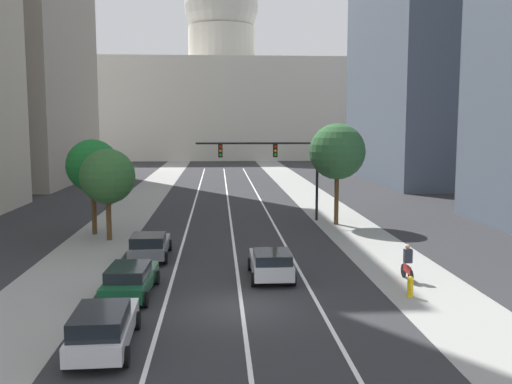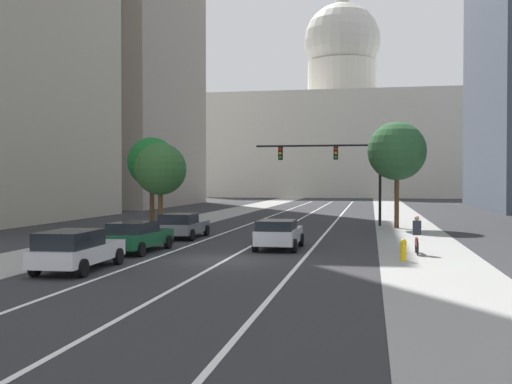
{
  "view_description": "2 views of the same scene",
  "coord_description": "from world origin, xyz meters",
  "px_view_note": "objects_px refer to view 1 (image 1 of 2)",
  "views": [
    {
      "loc": [
        -0.89,
        -22.07,
        7.32
      ],
      "look_at": [
        1.83,
        19.21,
        2.33
      ],
      "focal_mm": 40.26,
      "sensor_mm": 36.0,
      "label": 1
    },
    {
      "loc": [
        5.85,
        -24.5,
        3.3
      ],
      "look_at": [
        -2.49,
        19.89,
        2.42
      ],
      "focal_mm": 42.97,
      "sensor_mm": 36.0,
      "label": 2
    }
  ],
  "objects_px": {
    "street_tree_far_right": "(337,152)",
    "street_tree_near_left": "(93,166)",
    "street_tree_mid_left": "(108,177)",
    "cyclist": "(408,263)",
    "car_silver": "(271,263)",
    "car_white": "(103,327)",
    "car_green": "(130,279)",
    "capitol_building": "(222,96)",
    "car_gray": "(150,245)",
    "traffic_signal_mast": "(277,160)",
    "fire_hydrant": "(410,286)"
  },
  "relations": [
    {
      "from": "street_tree_mid_left",
      "to": "street_tree_near_left",
      "type": "xyz_separation_m",
      "value": [
        -1.31,
        1.94,
        0.53
      ]
    },
    {
      "from": "street_tree_mid_left",
      "to": "street_tree_near_left",
      "type": "height_order",
      "value": "street_tree_near_left"
    },
    {
      "from": "car_white",
      "to": "street_tree_near_left",
      "type": "xyz_separation_m",
      "value": [
        -4.43,
        19.79,
        3.75
      ]
    },
    {
      "from": "fire_hydrant",
      "to": "street_tree_far_right",
      "type": "xyz_separation_m",
      "value": [
        0.43,
        17.42,
        4.81
      ]
    },
    {
      "from": "capitol_building",
      "to": "street_tree_mid_left",
      "type": "distance_m",
      "value": 88.03
    },
    {
      "from": "fire_hydrant",
      "to": "car_white",
      "type": "bearing_deg",
      "value": -157.2
    },
    {
      "from": "cyclist",
      "to": "street_tree_far_right",
      "type": "distance_m",
      "value": 15.55
    },
    {
      "from": "car_white",
      "to": "car_green",
      "type": "xyz_separation_m",
      "value": [
        -0.01,
        5.84,
        -0.04
      ]
    },
    {
      "from": "car_gray",
      "to": "cyclist",
      "type": "bearing_deg",
      "value": -113.34
    },
    {
      "from": "car_green",
      "to": "capitol_building",
      "type": "bearing_deg",
      "value": -0.53
    },
    {
      "from": "cyclist",
      "to": "street_tree_near_left",
      "type": "xyz_separation_m",
      "value": [
        -16.94,
        12.33,
        3.69
      ]
    },
    {
      "from": "car_gray",
      "to": "fire_hydrant",
      "type": "relative_size",
      "value": 5.19
    },
    {
      "from": "capitol_building",
      "to": "street_tree_near_left",
      "type": "bearing_deg",
      "value": -96.07
    },
    {
      "from": "car_green",
      "to": "street_tree_far_right",
      "type": "relative_size",
      "value": 0.66
    },
    {
      "from": "car_white",
      "to": "car_green",
      "type": "height_order",
      "value": "car_white"
    },
    {
      "from": "capitol_building",
      "to": "car_gray",
      "type": "relative_size",
      "value": 10.94
    },
    {
      "from": "traffic_signal_mast",
      "to": "street_tree_near_left",
      "type": "height_order",
      "value": "traffic_signal_mast"
    },
    {
      "from": "capitol_building",
      "to": "street_tree_far_right",
      "type": "relative_size",
      "value": 7.09
    },
    {
      "from": "capitol_building",
      "to": "car_white",
      "type": "bearing_deg",
      "value": -92.53
    },
    {
      "from": "car_white",
      "to": "street_tree_mid_left",
      "type": "xyz_separation_m",
      "value": [
        -3.13,
        17.86,
        3.22
      ]
    },
    {
      "from": "car_silver",
      "to": "car_gray",
      "type": "distance_m",
      "value": 7.66
    },
    {
      "from": "cyclist",
      "to": "car_white",
      "type": "bearing_deg",
      "value": 120.86
    },
    {
      "from": "capitol_building",
      "to": "cyclist",
      "type": "relative_size",
      "value": 30.06
    },
    {
      "from": "traffic_signal_mast",
      "to": "fire_hydrant",
      "type": "distance_m",
      "value": 20.11
    },
    {
      "from": "car_green",
      "to": "street_tree_near_left",
      "type": "bearing_deg",
      "value": 19.72
    },
    {
      "from": "cyclist",
      "to": "street_tree_mid_left",
      "type": "bearing_deg",
      "value": 56.42
    },
    {
      "from": "traffic_signal_mast",
      "to": "street_tree_near_left",
      "type": "xyz_separation_m",
      "value": [
        -12.57,
        -4.5,
        -0.06
      ]
    },
    {
      "from": "street_tree_far_right",
      "to": "traffic_signal_mast",
      "type": "bearing_deg",
      "value": 154.88
    },
    {
      "from": "car_green",
      "to": "traffic_signal_mast",
      "type": "bearing_deg",
      "value": -21.68
    },
    {
      "from": "car_white",
      "to": "fire_hydrant",
      "type": "height_order",
      "value": "car_white"
    },
    {
      "from": "fire_hydrant",
      "to": "street_tree_mid_left",
      "type": "bearing_deg",
      "value": 139.17
    },
    {
      "from": "car_white",
      "to": "car_green",
      "type": "bearing_deg",
      "value": -1.7
    },
    {
      "from": "car_white",
      "to": "street_tree_mid_left",
      "type": "distance_m",
      "value": 18.41
    },
    {
      "from": "cyclist",
      "to": "fire_hydrant",
      "type": "bearing_deg",
      "value": 164.25
    },
    {
      "from": "car_silver",
      "to": "fire_hydrant",
      "type": "relative_size",
      "value": 4.6
    },
    {
      "from": "traffic_signal_mast",
      "to": "cyclist",
      "type": "distance_m",
      "value": 17.78
    },
    {
      "from": "car_gray",
      "to": "street_tree_near_left",
      "type": "distance_m",
      "value": 9.19
    },
    {
      "from": "car_silver",
      "to": "street_tree_mid_left",
      "type": "relative_size",
      "value": 0.73
    },
    {
      "from": "car_silver",
      "to": "street_tree_near_left",
      "type": "relative_size",
      "value": 0.67
    },
    {
      "from": "street_tree_near_left",
      "to": "traffic_signal_mast",
      "type": "bearing_deg",
      "value": 19.69
    },
    {
      "from": "car_silver",
      "to": "street_tree_far_right",
      "type": "height_order",
      "value": "street_tree_far_right"
    },
    {
      "from": "street_tree_mid_left",
      "to": "cyclist",
      "type": "bearing_deg",
      "value": -33.6
    },
    {
      "from": "capitol_building",
      "to": "traffic_signal_mast",
      "type": "relative_size",
      "value": 5.66
    },
    {
      "from": "street_tree_far_right",
      "to": "street_tree_near_left",
      "type": "xyz_separation_m",
      "value": [
        -16.66,
        -2.58,
        -0.73
      ]
    },
    {
      "from": "car_silver",
      "to": "fire_hydrant",
      "type": "xyz_separation_m",
      "value": [
        5.61,
        -3.23,
        -0.3
      ]
    },
    {
      "from": "capitol_building",
      "to": "cyclist",
      "type": "distance_m",
      "value": 98.68
    },
    {
      "from": "car_white",
      "to": "street_tree_near_left",
      "type": "bearing_deg",
      "value": 10.79
    },
    {
      "from": "traffic_signal_mast",
      "to": "fire_hydrant",
      "type": "relative_size",
      "value": 10.04
    },
    {
      "from": "capitol_building",
      "to": "car_green",
      "type": "height_order",
      "value": "capitol_building"
    },
    {
      "from": "capitol_building",
      "to": "car_white",
      "type": "distance_m",
      "value": 105.89
    }
  ]
}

